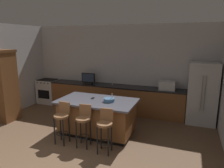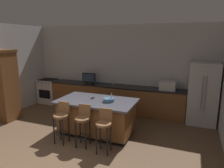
# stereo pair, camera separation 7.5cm
# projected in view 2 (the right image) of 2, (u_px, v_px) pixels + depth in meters

# --- Properties ---
(wall_back) EXTENTS (6.86, 0.12, 2.93)m
(wall_back) POSITION_uv_depth(u_px,v_px,m) (119.00, 68.00, 7.21)
(wall_back) COLOR #BCBCC1
(wall_back) RESTS_ON ground_plane
(counter_back) EXTENTS (4.69, 0.62, 0.91)m
(counter_back) POSITION_uv_depth(u_px,v_px,m) (114.00, 98.00, 7.10)
(counter_back) COLOR brown
(counter_back) RESTS_ON ground_plane
(kitchen_island) EXTENTS (2.01, 1.16, 0.91)m
(kitchen_island) POSITION_uv_depth(u_px,v_px,m) (97.00, 116.00, 5.41)
(kitchen_island) COLOR black
(kitchen_island) RESTS_ON ground_plane
(refrigerator) EXTENTS (0.81, 0.74, 1.80)m
(refrigerator) POSITION_uv_depth(u_px,v_px,m) (203.00, 94.00, 5.97)
(refrigerator) COLOR #B7BABF
(refrigerator) RESTS_ON ground_plane
(range_oven) EXTENTS (0.73, 0.63, 0.93)m
(range_oven) POSITION_uv_depth(u_px,v_px,m) (50.00, 91.00, 8.07)
(range_oven) COLOR #B7BABF
(range_oven) RESTS_ON ground_plane
(cabinet_tower) EXTENTS (0.65, 0.65, 2.15)m
(cabinet_tower) POSITION_uv_depth(u_px,v_px,m) (4.00, 84.00, 6.22)
(cabinet_tower) COLOR brown
(cabinet_tower) RESTS_ON ground_plane
(microwave) EXTENTS (0.48, 0.36, 0.27)m
(microwave) POSITION_uv_depth(u_px,v_px,m) (168.00, 86.00, 6.34)
(microwave) COLOR #B7BABF
(microwave) RESTS_ON counter_back
(tv_monitor) EXTENTS (0.50, 0.16, 0.38)m
(tv_monitor) POSITION_uv_depth(u_px,v_px,m) (89.00, 79.00, 7.26)
(tv_monitor) COLOR black
(tv_monitor) RESTS_ON counter_back
(sink_faucet_back) EXTENTS (0.02, 0.02, 0.24)m
(sink_faucet_back) POSITION_uv_depth(u_px,v_px,m) (113.00, 81.00, 7.10)
(sink_faucet_back) COLOR #B2B2B7
(sink_faucet_back) RESTS_ON counter_back
(sink_faucet_island) EXTENTS (0.02, 0.02, 0.22)m
(sink_faucet_island) POSITION_uv_depth(u_px,v_px,m) (112.00, 98.00, 5.15)
(sink_faucet_island) COLOR #B2B2B7
(sink_faucet_island) RESTS_ON kitchen_island
(bar_stool_left) EXTENTS (0.34, 0.34, 0.99)m
(bar_stool_left) POSITION_uv_depth(u_px,v_px,m) (62.00, 119.00, 4.89)
(bar_stool_left) COLOR brown
(bar_stool_left) RESTS_ON ground_plane
(bar_stool_center) EXTENTS (0.34, 0.35, 0.98)m
(bar_stool_center) POSITION_uv_depth(u_px,v_px,m) (83.00, 122.00, 4.73)
(bar_stool_center) COLOR brown
(bar_stool_center) RESTS_ON ground_plane
(bar_stool_right) EXTENTS (0.34, 0.35, 0.97)m
(bar_stool_right) POSITION_uv_depth(u_px,v_px,m) (104.00, 127.00, 4.46)
(bar_stool_right) COLOR brown
(bar_stool_right) RESTS_ON ground_plane
(fruit_bowl) EXTENTS (0.28, 0.28, 0.09)m
(fruit_bowl) POSITION_uv_depth(u_px,v_px,m) (109.00, 100.00, 5.18)
(fruit_bowl) COLOR #3F668C
(fruit_bowl) RESTS_ON kitchen_island
(cell_phone) EXTENTS (0.09, 0.16, 0.01)m
(cell_phone) POSITION_uv_depth(u_px,v_px,m) (93.00, 98.00, 5.48)
(cell_phone) COLOR black
(cell_phone) RESTS_ON kitchen_island
(tv_remote) EXTENTS (0.09, 0.18, 0.02)m
(tv_remote) POSITION_uv_depth(u_px,v_px,m) (110.00, 100.00, 5.30)
(tv_remote) COLOR black
(tv_remote) RESTS_ON kitchen_island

